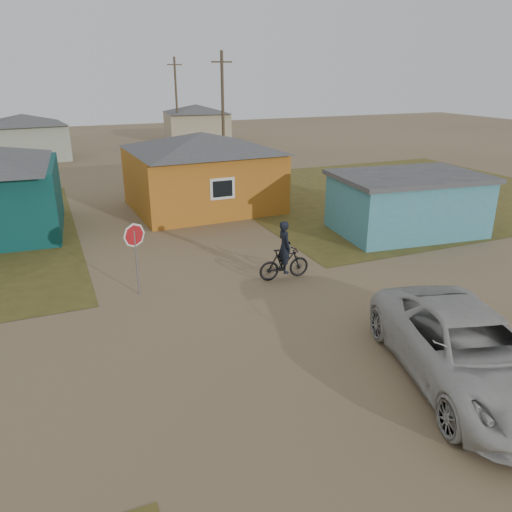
% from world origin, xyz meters
% --- Properties ---
extents(ground, '(120.00, 120.00, 0.00)m').
position_xyz_m(ground, '(0.00, 0.00, 0.00)').
color(ground, olive).
extents(grass_ne, '(20.00, 18.00, 0.00)m').
position_xyz_m(grass_ne, '(14.00, 13.00, 0.01)').
color(grass_ne, brown).
rests_on(grass_ne, ground).
extents(house_yellow, '(7.72, 6.76, 3.90)m').
position_xyz_m(house_yellow, '(2.50, 14.00, 2.00)').
color(house_yellow, '#B3681B').
rests_on(house_yellow, ground).
extents(shed_turquoise, '(6.71, 4.93, 2.60)m').
position_xyz_m(shed_turquoise, '(9.50, 6.50, 1.31)').
color(shed_turquoise, teal).
rests_on(shed_turquoise, ground).
extents(house_pale_west, '(7.04, 6.15, 3.60)m').
position_xyz_m(house_pale_west, '(-6.00, 34.00, 1.86)').
color(house_pale_west, gray).
rests_on(house_pale_west, ground).
extents(house_beige_east, '(6.95, 6.05, 3.60)m').
position_xyz_m(house_beige_east, '(10.00, 40.00, 1.86)').
color(house_beige_east, tan).
rests_on(house_beige_east, ground).
extents(utility_pole_near, '(1.40, 0.20, 8.00)m').
position_xyz_m(utility_pole_near, '(6.50, 22.00, 4.14)').
color(utility_pole_near, '#4A3D2C').
rests_on(utility_pole_near, ground).
extents(utility_pole_far, '(1.40, 0.20, 8.00)m').
position_xyz_m(utility_pole_far, '(7.50, 38.00, 4.14)').
color(utility_pole_far, '#4A3D2C').
rests_on(utility_pole_far, ground).
extents(stop_sign, '(0.78, 0.07, 2.38)m').
position_xyz_m(stop_sign, '(-2.68, 4.46, 1.76)').
color(stop_sign, gray).
rests_on(stop_sign, ground).
extents(cyclist, '(1.84, 0.67, 2.07)m').
position_xyz_m(cyclist, '(2.18, 3.79, 0.75)').
color(cyclist, black).
rests_on(cyclist, ground).
extents(vehicle, '(4.31, 6.57, 1.68)m').
position_xyz_m(vehicle, '(3.31, -3.38, 0.84)').
color(vehicle, '#B5B5B0').
rests_on(vehicle, ground).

